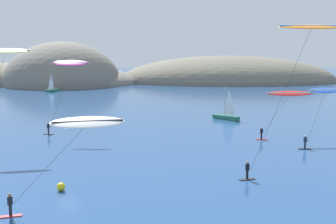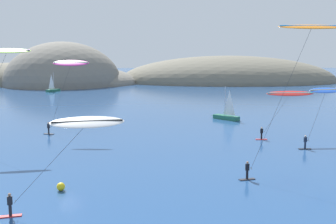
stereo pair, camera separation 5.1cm
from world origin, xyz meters
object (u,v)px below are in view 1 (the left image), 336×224
(kitesurfer_red, at_px, (288,97))
(kitesurfer_lime, at_px, (4,58))
(sailboat_near, at_px, (225,116))
(marker_buoy, at_px, (61,187))
(kitesurfer_magenta, at_px, (69,68))
(kitesurfer_white, at_px, (82,129))
(kitesurfer_blue, at_px, (324,95))
(sailboat_far, at_px, (53,89))
(kitesurfer_orange, at_px, (307,37))

(kitesurfer_red, bearing_deg, kitesurfer_lime, -174.18)
(sailboat_near, bearing_deg, marker_buoy, -117.89)
(kitesurfer_lime, distance_m, kitesurfer_red, 35.84)
(sailboat_near, xyz_separation_m, kitesurfer_magenta, (-23.86, -12.94, 8.63))
(kitesurfer_white, bearing_deg, kitesurfer_blue, 37.93)
(kitesurfer_magenta, height_order, kitesurfer_red, kitesurfer_magenta)
(kitesurfer_lime, height_order, kitesurfer_magenta, kitesurfer_lime)
(sailboat_far, relative_size, kitesurfer_orange, 0.41)
(sailboat_near, distance_m, kitesurfer_lime, 37.78)
(kitesurfer_magenta, bearing_deg, kitesurfer_white, -77.04)
(sailboat_far, distance_m, kitesurfer_lime, 76.36)
(sailboat_near, bearing_deg, kitesurfer_magenta, -151.54)
(marker_buoy, bearing_deg, kitesurfer_red, 38.82)
(marker_buoy, bearing_deg, kitesurfer_orange, 7.44)
(kitesurfer_orange, distance_m, marker_buoy, 24.67)
(kitesurfer_orange, xyz_separation_m, kitesurfer_red, (4.11, 17.56, -7.04))
(sailboat_near, height_order, marker_buoy, sailboat_near)
(sailboat_far, bearing_deg, kitesurfer_blue, -56.62)
(kitesurfer_red, xyz_separation_m, marker_buoy, (-25.26, -20.32, -5.37))
(kitesurfer_white, height_order, kitesurfer_red, kitesurfer_white)
(kitesurfer_magenta, bearing_deg, kitesurfer_blue, -16.50)
(kitesurfer_magenta, height_order, marker_buoy, kitesurfer_magenta)
(kitesurfer_orange, height_order, kitesurfer_magenta, kitesurfer_orange)
(sailboat_near, relative_size, marker_buoy, 8.14)
(sailboat_far, bearing_deg, kitesurfer_white, -75.37)
(kitesurfer_blue, bearing_deg, kitesurfer_white, -142.07)
(sailboat_near, relative_size, sailboat_far, 1.00)
(kitesurfer_orange, xyz_separation_m, kitesurfer_magenta, (-25.16, 21.79, -3.48))
(kitesurfer_blue, height_order, kitesurfer_white, kitesurfer_blue)
(kitesurfer_red, bearing_deg, sailboat_far, 123.82)
(marker_buoy, bearing_deg, kitesurfer_magenta, 99.29)
(kitesurfer_blue, height_order, kitesurfer_lime, kitesurfer_lime)
(sailboat_near, bearing_deg, kitesurfer_lime, -145.20)
(sailboat_far, xyz_separation_m, kitesurfer_orange, (43.51, -88.62, 12.12))
(sailboat_near, relative_size, kitesurfer_white, 0.64)
(kitesurfer_magenta, bearing_deg, kitesurfer_lime, -127.53)
(kitesurfer_orange, bearing_deg, kitesurfer_white, -158.38)
(kitesurfer_white, height_order, marker_buoy, kitesurfer_white)
(kitesurfer_orange, relative_size, kitesurfer_lime, 1.16)
(sailboat_near, xyz_separation_m, kitesurfer_blue, (8.06, -22.39, 5.76))
(sailboat_far, xyz_separation_m, kitesurfer_red, (47.62, -71.07, 5.08))
(kitesurfer_blue, xyz_separation_m, kitesurfer_orange, (-6.75, -12.33, 6.35))
(kitesurfer_white, bearing_deg, sailboat_far, 104.63)
(kitesurfer_magenta, relative_size, marker_buoy, 14.97)
(kitesurfer_white, height_order, kitesurfer_magenta, kitesurfer_magenta)
(sailboat_near, relative_size, kitesurfer_blue, 0.78)
(kitesurfer_red, relative_size, marker_buoy, 10.81)
(kitesurfer_lime, bearing_deg, kitesurfer_red, 5.82)
(sailboat_far, relative_size, kitesurfer_lime, 0.47)
(kitesurfer_lime, bearing_deg, sailboat_far, 99.38)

